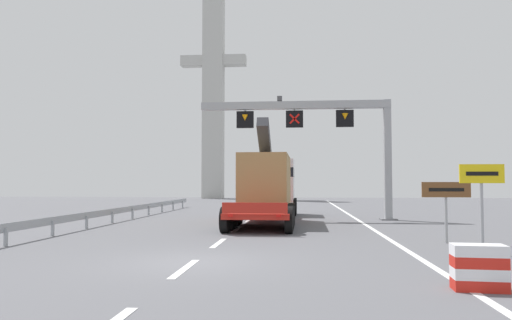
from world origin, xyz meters
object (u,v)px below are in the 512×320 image
(exit_sign_yellow, at_px, (482,187))
(tourist_info_sign_brown, at_px, (446,196))
(overhead_lane_gantry, at_px, (320,124))
(bridge_pylon_distant, at_px, (213,85))
(crash_barrier_striped, at_px, (479,268))
(heavy_haul_truck_red, at_px, (270,185))

(exit_sign_yellow, xyz_separation_m, tourist_info_sign_brown, (-0.28, 2.53, -0.35))
(overhead_lane_gantry, xyz_separation_m, tourist_info_sign_brown, (3.89, -10.47, -3.90))
(overhead_lane_gantry, relative_size, bridge_pylon_distant, 0.37)
(tourist_info_sign_brown, bearing_deg, bridge_pylon_distant, 109.81)
(exit_sign_yellow, height_order, tourist_info_sign_brown, exit_sign_yellow)
(crash_barrier_striped, relative_size, bridge_pylon_distant, 0.03)
(crash_barrier_striped, distance_m, bridge_pylon_distant, 58.11)
(heavy_haul_truck_red, height_order, bridge_pylon_distant, bridge_pylon_distant)
(exit_sign_yellow, distance_m, bridge_pylon_distant, 53.71)
(crash_barrier_striped, bearing_deg, heavy_haul_truck_red, 106.51)
(exit_sign_yellow, xyz_separation_m, crash_barrier_striped, (-1.92, -4.94, -1.55))
(crash_barrier_striped, bearing_deg, exit_sign_yellow, 68.73)
(overhead_lane_gantry, relative_size, tourist_info_sign_brown, 5.27)
(overhead_lane_gantry, distance_m, tourist_info_sign_brown, 11.83)
(heavy_haul_truck_red, relative_size, tourist_info_sign_brown, 6.57)
(crash_barrier_striped, bearing_deg, overhead_lane_gantry, 97.14)
(heavy_haul_truck_red, relative_size, crash_barrier_striped, 13.63)
(overhead_lane_gantry, bearing_deg, tourist_info_sign_brown, -69.60)
(heavy_haul_truck_red, bearing_deg, crash_barrier_striped, -73.49)
(heavy_haul_truck_red, bearing_deg, overhead_lane_gantry, 8.73)
(bridge_pylon_distant, bearing_deg, heavy_haul_truck_red, -74.78)
(heavy_haul_truck_red, distance_m, crash_barrier_striped, 18.31)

